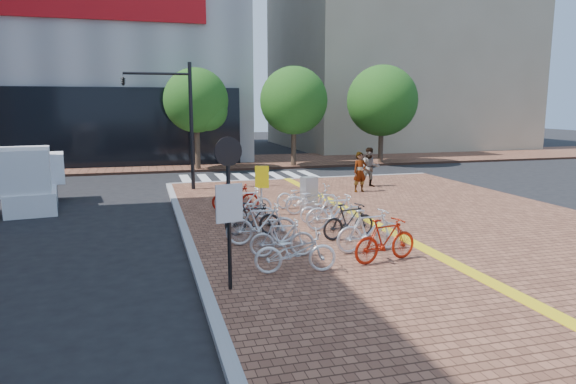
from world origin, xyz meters
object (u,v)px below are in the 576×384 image
object	(u,v)px
bike_12	(312,199)
yellow_sign	(262,182)
pedestrian_a	(360,172)
box_truck	(31,180)
bike_3	(253,219)
bike_2	(261,224)
bike_0	(295,251)
bike_1	(282,238)
bike_6	(236,197)
notice_sign	(229,195)
traffic_light_pole	(161,102)
bike_8	(369,230)
utility_box	(309,193)
bike_4	(248,212)
bike_10	(335,212)
pedestrian_b	(370,167)
bike_5	(246,203)
bike_13	(300,195)
bike_7	(385,240)
bike_11	(324,209)
bike_9	(349,221)

from	to	relation	value
bike_12	yellow_sign	xyz separation A→B (m)	(-1.80, 0.07, 0.69)
pedestrian_a	box_truck	xyz separation A→B (m)	(-13.30, 0.70, 0.08)
bike_3	bike_12	size ratio (longest dim) A/B	0.84
bike_2	bike_0	bearing A→B (deg)	-169.36
bike_1	bike_6	size ratio (longest dim) A/B	0.97
pedestrian_a	notice_sign	size ratio (longest dim) A/B	0.55
traffic_light_pole	bike_6	bearing A→B (deg)	-66.97
bike_8	box_truck	distance (m)	13.56
bike_1	notice_sign	xyz separation A→B (m)	(-1.64, -1.94, 1.51)
bike_6	utility_box	size ratio (longest dim) A/B	1.44
bike_8	utility_box	size ratio (longest dim) A/B	1.60
bike_2	bike_4	size ratio (longest dim) A/B	1.14
yellow_sign	bike_1	bearing A→B (deg)	-96.79
bike_1	notice_sign	world-z (taller)	notice_sign
bike_0	pedestrian_a	size ratio (longest dim) A/B	1.07
bike_10	utility_box	distance (m)	3.33
bike_0	traffic_light_pole	world-z (taller)	traffic_light_pole
pedestrian_b	box_truck	world-z (taller)	box_truck
bike_1	bike_5	size ratio (longest dim) A/B	0.90
bike_12	bike_10	bearing A→B (deg)	178.14
bike_13	bike_10	bearing A→B (deg)	176.35
bike_3	notice_sign	size ratio (longest dim) A/B	0.52
bike_6	pedestrian_a	size ratio (longest dim) A/B	0.97
bike_6	bike_7	world-z (taller)	bike_7
bike_2	bike_11	world-z (taller)	bike_2
bike_6	bike_11	size ratio (longest dim) A/B	1.03
bike_12	pedestrian_a	xyz separation A→B (m)	(3.47, 3.79, 0.37)
yellow_sign	traffic_light_pole	size ratio (longest dim) A/B	0.31
bike_11	pedestrian_b	distance (m)	7.81
bike_0	bike_2	xyz separation A→B (m)	(-0.22, 2.52, 0.09)
bike_12	box_truck	xyz separation A→B (m)	(-9.82, 4.49, 0.45)
box_truck	bike_2	bearing A→B (deg)	-47.95
bike_11	pedestrian_b	bearing A→B (deg)	-40.48
bike_9	bike_10	size ratio (longest dim) A/B	0.91
bike_0	pedestrian_a	xyz separation A→B (m)	(5.88, 9.80, 0.39)
bike_1	pedestrian_b	distance (m)	11.93
bike_1	bike_8	distance (m)	2.32
bike_5	bike_13	bearing A→B (deg)	-61.54
bike_11	yellow_sign	bearing A→B (deg)	45.89
yellow_sign	bike_9	bearing A→B (deg)	-64.16
yellow_sign	bike_2	bearing A→B (deg)	-102.98
bike_11	pedestrian_b	world-z (taller)	pedestrian_b
bike_6	bike_9	distance (m)	5.28
bike_2	bike_5	world-z (taller)	bike_2
bike_1	bike_4	bearing A→B (deg)	10.79
bike_0	bike_12	size ratio (longest dim) A/B	0.96
yellow_sign	bike_4	bearing A→B (deg)	-119.95
pedestrian_b	utility_box	distance (m)	5.99
bike_10	bike_13	size ratio (longest dim) A/B	1.04
bike_3	bike_12	world-z (taller)	bike_12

